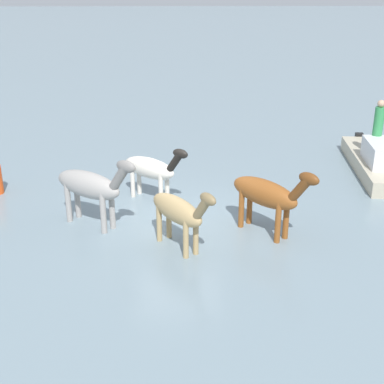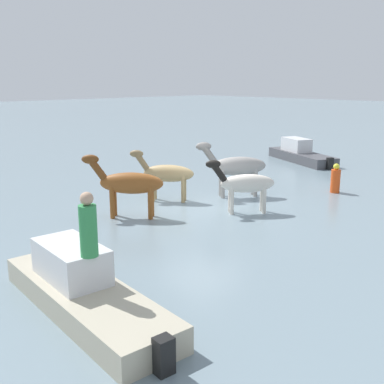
{
  "view_description": "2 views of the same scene",
  "coord_description": "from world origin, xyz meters",
  "px_view_note": "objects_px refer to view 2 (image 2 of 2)",
  "views": [
    {
      "loc": [
        13.5,
        0.18,
        6.44
      ],
      "look_at": [
        -0.22,
        0.41,
        0.66
      ],
      "focal_mm": 50.74,
      "sensor_mm": 36.0,
      "label": 1
    },
    {
      "loc": [
        -10.72,
        10.77,
        4.3
      ],
      "look_at": [
        0.24,
        0.24,
        0.62
      ],
      "focal_mm": 43.73,
      "sensor_mm": 36.0,
      "label": 2
    }
  ],
  "objects_px": {
    "buoy_channel_marker": "(335,180)",
    "horse_chestnut_trailing": "(236,166)",
    "boat_dinghy_port": "(301,155)",
    "horse_lead": "(129,183)",
    "horse_mid_herd": "(166,173)",
    "boat_skiff_near": "(84,294)",
    "person_boatman_standing": "(88,227)",
    "horse_rear_stallion": "(245,184)"
  },
  "relations": [
    {
      "from": "buoy_channel_marker",
      "to": "horse_chestnut_trailing",
      "type": "bearing_deg",
      "value": 55.08
    },
    {
      "from": "horse_chestnut_trailing",
      "to": "boat_dinghy_port",
      "type": "bearing_deg",
      "value": -127.77
    },
    {
      "from": "horse_chestnut_trailing",
      "to": "horse_lead",
      "type": "distance_m",
      "value": 4.54
    },
    {
      "from": "horse_lead",
      "to": "boat_dinghy_port",
      "type": "relative_size",
      "value": 0.45
    },
    {
      "from": "horse_mid_herd",
      "to": "boat_skiff_near",
      "type": "distance_m",
      "value": 8.36
    },
    {
      "from": "horse_mid_herd",
      "to": "horse_lead",
      "type": "xyz_separation_m",
      "value": [
        -0.76,
        2.22,
        0.1
      ]
    },
    {
      "from": "boat_dinghy_port",
      "to": "horse_lead",
      "type": "bearing_deg",
      "value": 122.77
    },
    {
      "from": "horse_chestnut_trailing",
      "to": "boat_skiff_near",
      "type": "bearing_deg",
      "value": 58.23
    },
    {
      "from": "boat_dinghy_port",
      "to": "horse_chestnut_trailing",
      "type": "bearing_deg",
      "value": 131.08
    },
    {
      "from": "horse_chestnut_trailing",
      "to": "boat_dinghy_port",
      "type": "distance_m",
      "value": 8.8
    },
    {
      "from": "boat_dinghy_port",
      "to": "person_boatman_standing",
      "type": "bearing_deg",
      "value": 135.14
    },
    {
      "from": "horse_mid_herd",
      "to": "person_boatman_standing",
      "type": "height_order",
      "value": "person_boatman_standing"
    },
    {
      "from": "horse_mid_herd",
      "to": "boat_skiff_near",
      "type": "xyz_separation_m",
      "value": [
        -5.17,
        6.54,
        -0.69
      ]
    },
    {
      "from": "horse_lead",
      "to": "buoy_channel_marker",
      "type": "height_order",
      "value": "horse_lead"
    },
    {
      "from": "horse_lead",
      "to": "buoy_channel_marker",
      "type": "bearing_deg",
      "value": -152.33
    },
    {
      "from": "horse_chestnut_trailing",
      "to": "person_boatman_standing",
      "type": "xyz_separation_m",
      "value": [
        -4.18,
        8.85,
        0.6
      ]
    },
    {
      "from": "horse_rear_stallion",
      "to": "boat_dinghy_port",
      "type": "distance_m",
      "value": 10.76
    },
    {
      "from": "boat_skiff_near",
      "to": "boat_dinghy_port",
      "type": "distance_m",
      "value": 18.37
    },
    {
      "from": "horse_mid_herd",
      "to": "boat_dinghy_port",
      "type": "height_order",
      "value": "horse_mid_herd"
    },
    {
      "from": "boat_dinghy_port",
      "to": "person_boatman_standing",
      "type": "distance_m",
      "value": 18.56
    },
    {
      "from": "boat_skiff_near",
      "to": "boat_dinghy_port",
      "type": "xyz_separation_m",
      "value": [
        6.51,
        -17.18,
        -0.0
      ]
    },
    {
      "from": "horse_mid_herd",
      "to": "buoy_channel_marker",
      "type": "bearing_deg",
      "value": -159.67
    },
    {
      "from": "horse_rear_stallion",
      "to": "horse_lead",
      "type": "bearing_deg",
      "value": 0.77
    },
    {
      "from": "horse_lead",
      "to": "boat_dinghy_port",
      "type": "bearing_deg",
      "value": -123.08
    },
    {
      "from": "horse_lead",
      "to": "boat_dinghy_port",
      "type": "xyz_separation_m",
      "value": [
        2.11,
        -12.86,
        -0.79
      ]
    },
    {
      "from": "horse_rear_stallion",
      "to": "boat_skiff_near",
      "type": "bearing_deg",
      "value": 53.48
    },
    {
      "from": "horse_rear_stallion",
      "to": "horse_mid_herd",
      "type": "height_order",
      "value": "horse_mid_herd"
    },
    {
      "from": "boat_skiff_near",
      "to": "horse_mid_herd",
      "type": "bearing_deg",
      "value": -47.28
    },
    {
      "from": "boat_skiff_near",
      "to": "boat_dinghy_port",
      "type": "bearing_deg",
      "value": -64.85
    },
    {
      "from": "horse_lead",
      "to": "person_boatman_standing",
      "type": "bearing_deg",
      "value": 95.1
    },
    {
      "from": "boat_skiff_near",
      "to": "person_boatman_standing",
      "type": "relative_size",
      "value": 4.22
    },
    {
      "from": "boat_dinghy_port",
      "to": "person_boatman_standing",
      "type": "xyz_separation_m",
      "value": [
        -6.83,
        17.2,
        1.43
      ]
    },
    {
      "from": "horse_rear_stallion",
      "to": "boat_dinghy_port",
      "type": "xyz_separation_m",
      "value": [
        4.32,
        -9.83,
        -0.67
      ]
    },
    {
      "from": "horse_chestnut_trailing",
      "to": "boat_dinghy_port",
      "type": "xyz_separation_m",
      "value": [
        2.65,
        -8.35,
        -0.83
      ]
    },
    {
      "from": "horse_lead",
      "to": "horse_chestnut_trailing",
      "type": "bearing_deg",
      "value": -139.28
    },
    {
      "from": "horse_rear_stallion",
      "to": "horse_mid_herd",
      "type": "bearing_deg",
      "value": -37.8
    },
    {
      "from": "person_boatman_standing",
      "to": "boat_dinghy_port",
      "type": "bearing_deg",
      "value": -68.33
    },
    {
      "from": "horse_mid_herd",
      "to": "horse_lead",
      "type": "bearing_deg",
      "value": 72.15
    },
    {
      "from": "horse_mid_herd",
      "to": "person_boatman_standing",
      "type": "bearing_deg",
      "value": 93.13
    },
    {
      "from": "boat_dinghy_port",
      "to": "buoy_channel_marker",
      "type": "height_order",
      "value": "boat_dinghy_port"
    },
    {
      "from": "boat_dinghy_port",
      "to": "buoy_channel_marker",
      "type": "distance_m",
      "value": 7.09
    },
    {
      "from": "horse_rear_stallion",
      "to": "horse_lead",
      "type": "height_order",
      "value": "horse_lead"
    }
  ]
}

